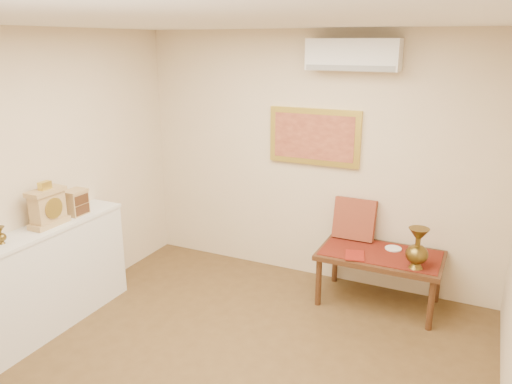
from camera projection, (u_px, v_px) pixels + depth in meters
The scene contains 15 objects.
ceiling at pixel (202, 20), 3.06m from camera, with size 4.50×4.50×0.00m, color silver.
wall_back at pixel (314, 159), 5.40m from camera, with size 4.00×0.02×2.70m, color beige.
wall_left at pixel (7, 190), 4.27m from camera, with size 0.02×4.50×2.70m, color beige.
brass_urn_small at pixel (0, 233), 4.06m from camera, with size 0.09×0.09×0.19m, color brown, non-canonical shape.
table_cloth at pixel (381, 253), 4.96m from camera, with size 1.14×0.59×0.01m, color maroon.
brass_urn_tall at pixel (418, 244), 4.56m from camera, with size 0.21×0.21×0.47m, color brown, non-canonical shape.
plate at pixel (393, 248), 5.04m from camera, with size 0.17×0.17×0.01m, color white.
menu at pixel (355, 255), 4.88m from camera, with size 0.18×0.25×0.01m, color maroon.
cushion at pixel (354, 219), 5.26m from camera, with size 0.43×0.10×0.43m, color maroon.
display_ledge at pixel (34, 285), 4.44m from camera, with size 0.37×2.02×0.98m.
mantel_clock at pixel (48, 207), 4.45m from camera, with size 0.17×0.36×0.41m.
wooden_chest at pixel (76, 202), 4.75m from camera, with size 0.16×0.21×0.24m.
low_table at pixel (380, 259), 4.98m from camera, with size 1.20×0.70×0.55m.
painting at pixel (314, 137), 5.30m from camera, with size 1.00×0.06×0.60m.
ac_unit at pixel (353, 55), 4.80m from camera, with size 0.90×0.25×0.30m.
Camera 1 is at (1.68, -2.78, 2.57)m, focal length 35.00 mm.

